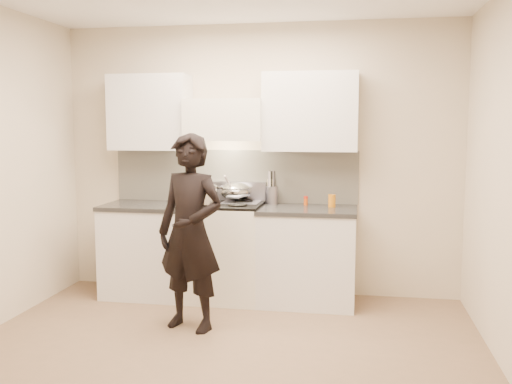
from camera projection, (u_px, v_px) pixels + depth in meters
ground_plane at (219, 357)px, 4.20m from camera, size 4.00×4.00×0.00m
room_shell at (221, 138)px, 4.39m from camera, size 4.04×3.54×2.70m
stove at (223, 251)px, 5.59m from camera, size 0.76×0.65×0.96m
counter_right at (308, 255)px, 5.45m from camera, size 0.92×0.67×0.92m
counter_left at (147, 249)px, 5.73m from camera, size 0.82×0.67×0.92m
wok at (236, 191)px, 5.65m from camera, size 0.34×0.42×0.27m
stock_pot at (204, 194)px, 5.41m from camera, size 0.37×0.29×0.17m
utensil_crock at (272, 194)px, 5.65m from camera, size 0.12×0.12×0.33m
spice_jar at (306, 201)px, 5.57m from camera, size 0.04×0.04×0.09m
oil_glass at (332, 201)px, 5.44m from camera, size 0.07×0.07×0.12m
person at (190, 232)px, 4.71m from camera, size 0.69×0.55×1.63m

